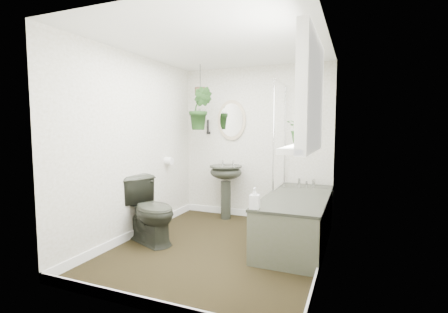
% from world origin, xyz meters
% --- Properties ---
extents(floor, '(2.30, 2.80, 0.02)m').
position_xyz_m(floor, '(0.00, 0.00, -0.01)').
color(floor, black).
rests_on(floor, ground).
extents(ceiling, '(2.30, 2.80, 0.02)m').
position_xyz_m(ceiling, '(0.00, 0.00, 2.31)').
color(ceiling, white).
rests_on(ceiling, ground).
extents(wall_back, '(2.30, 0.02, 2.30)m').
position_xyz_m(wall_back, '(0.00, 1.41, 1.15)').
color(wall_back, white).
rests_on(wall_back, ground).
extents(wall_front, '(2.30, 0.02, 2.30)m').
position_xyz_m(wall_front, '(0.00, -1.41, 1.15)').
color(wall_front, white).
rests_on(wall_front, ground).
extents(wall_left, '(0.02, 2.80, 2.30)m').
position_xyz_m(wall_left, '(-1.16, 0.00, 1.15)').
color(wall_left, white).
rests_on(wall_left, ground).
extents(wall_right, '(0.02, 2.80, 2.30)m').
position_xyz_m(wall_right, '(1.16, 0.00, 1.15)').
color(wall_right, white).
rests_on(wall_right, ground).
extents(skirting, '(2.30, 2.80, 0.10)m').
position_xyz_m(skirting, '(0.00, 0.00, 0.05)').
color(skirting, white).
rests_on(skirting, floor).
extents(bathtub, '(0.72, 1.72, 0.58)m').
position_xyz_m(bathtub, '(0.80, 0.50, 0.29)').
color(bathtub, '#252820').
rests_on(bathtub, floor).
extents(bath_screen, '(0.04, 0.72, 1.40)m').
position_xyz_m(bath_screen, '(0.47, 0.99, 1.28)').
color(bath_screen, silver).
rests_on(bath_screen, bathtub).
extents(shower_box, '(0.20, 0.10, 0.35)m').
position_xyz_m(shower_box, '(0.80, 1.34, 1.55)').
color(shower_box, white).
rests_on(shower_box, wall_back).
extents(oval_mirror, '(0.46, 0.03, 0.62)m').
position_xyz_m(oval_mirror, '(-0.37, 1.37, 1.50)').
color(oval_mirror, tan).
rests_on(oval_mirror, wall_back).
extents(wall_sconce, '(0.04, 0.04, 0.22)m').
position_xyz_m(wall_sconce, '(-0.77, 1.36, 1.40)').
color(wall_sconce, black).
rests_on(wall_sconce, wall_back).
extents(toilet_roll_holder, '(0.11, 0.11, 0.11)m').
position_xyz_m(toilet_roll_holder, '(-1.10, 0.70, 0.90)').
color(toilet_roll_holder, white).
rests_on(toilet_roll_holder, wall_left).
extents(window_recess, '(0.08, 1.00, 0.90)m').
position_xyz_m(window_recess, '(1.09, -0.70, 1.65)').
color(window_recess, white).
rests_on(window_recess, wall_right).
extents(window_sill, '(0.18, 1.00, 0.04)m').
position_xyz_m(window_sill, '(1.02, -0.70, 1.23)').
color(window_sill, white).
rests_on(window_sill, wall_right).
extents(window_blinds, '(0.01, 0.86, 0.76)m').
position_xyz_m(window_blinds, '(1.04, -0.70, 1.65)').
color(window_blinds, white).
rests_on(window_blinds, wall_right).
extents(toilet, '(0.88, 0.71, 0.79)m').
position_xyz_m(toilet, '(-0.85, -0.13, 0.39)').
color(toilet, '#252820').
rests_on(toilet, floor).
extents(pedestal_sink, '(0.50, 0.43, 0.82)m').
position_xyz_m(pedestal_sink, '(-0.37, 1.13, 0.41)').
color(pedestal_sink, '#252820').
rests_on(pedestal_sink, floor).
extents(sill_plant, '(0.30, 0.28, 0.26)m').
position_xyz_m(sill_plant, '(0.97, -0.40, 1.38)').
color(sill_plant, black).
rests_on(sill_plant, window_sill).
extents(hanging_plant, '(0.39, 0.35, 0.62)m').
position_xyz_m(hanging_plant, '(-0.70, 0.95, 1.66)').
color(hanging_plant, black).
rests_on(hanging_plant, ceiling).
extents(soap_bottle, '(0.11, 0.11, 0.21)m').
position_xyz_m(soap_bottle, '(0.51, -0.29, 0.69)').
color(soap_bottle, '#343231').
rests_on(soap_bottle, bathtub).
extents(hanging_pot, '(0.16, 0.16, 0.12)m').
position_xyz_m(hanging_pot, '(-0.70, 0.95, 1.91)').
color(hanging_pot, '#38271B').
rests_on(hanging_pot, ceiling).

